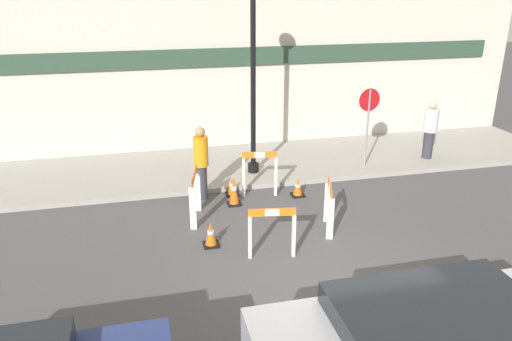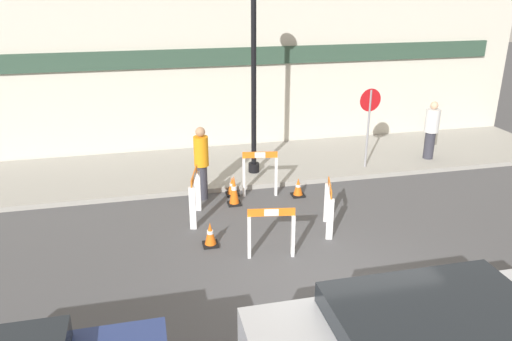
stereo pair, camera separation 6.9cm
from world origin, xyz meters
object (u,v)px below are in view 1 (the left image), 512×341
stop_sign (368,115)px  person_worker (201,161)px  person_pedestrian (430,128)px  streetlamp_post (253,52)px

stop_sign → person_worker: bearing=5.4°
person_worker → person_pedestrian: (6.57, 1.07, 0.03)m
person_worker → streetlamp_post: bearing=92.3°
streetlamp_post → stop_sign: size_ratio=2.25×
streetlamp_post → person_worker: bearing=-142.8°
stop_sign → person_pedestrian: (2.03, 0.23, -0.57)m
streetlamp_post → stop_sign: streetlamp_post is taller
person_worker → stop_sign: bearing=65.6°
streetlamp_post → person_pedestrian: 5.53m
streetlamp_post → stop_sign: bearing=-5.7°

